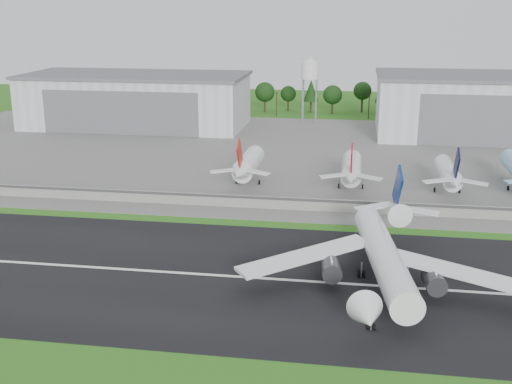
% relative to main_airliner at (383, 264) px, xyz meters
% --- Properties ---
extents(ground, '(600.00, 600.00, 0.00)m').
position_rel_main_airliner_xyz_m(ground, '(-22.71, -9.57, -4.89)').
color(ground, '#285C15').
rests_on(ground, ground).
extents(runway, '(320.00, 60.00, 0.10)m').
position_rel_main_airliner_xyz_m(runway, '(-22.71, 0.43, -4.84)').
color(runway, black).
rests_on(runway, ground).
extents(runway_centerline, '(220.00, 1.00, 0.02)m').
position_rel_main_airliner_xyz_m(runway_centerline, '(-22.71, 0.43, -4.78)').
color(runway_centerline, white).
rests_on(runway_centerline, runway).
extents(apron, '(320.00, 150.00, 0.10)m').
position_rel_main_airliner_xyz_m(apron, '(-22.71, 110.43, -4.84)').
color(apron, slate).
rests_on(apron, ground).
extents(blast_fence, '(240.00, 0.61, 3.50)m').
position_rel_main_airliner_xyz_m(blast_fence, '(-22.71, 45.42, -3.09)').
color(blast_fence, gray).
rests_on(blast_fence, ground).
extents(hangar_west, '(97.00, 44.00, 23.20)m').
position_rel_main_airliner_xyz_m(hangar_west, '(-102.71, 155.35, 6.74)').
color(hangar_west, silver).
rests_on(hangar_west, ground).
extents(hangar_east, '(102.00, 47.00, 25.20)m').
position_rel_main_airliner_xyz_m(hangar_east, '(52.29, 155.35, 7.73)').
color(hangar_east, silver).
rests_on(hangar_east, ground).
extents(water_tower, '(8.40, 8.40, 29.40)m').
position_rel_main_airliner_xyz_m(water_tower, '(-27.71, 175.43, 19.66)').
color(water_tower, '#99999E').
rests_on(water_tower, ground).
extents(utility_poles, '(230.00, 3.00, 12.00)m').
position_rel_main_airliner_xyz_m(utility_poles, '(-22.71, 190.43, -4.89)').
color(utility_poles, black).
rests_on(utility_poles, ground).
extents(treeline, '(320.00, 16.00, 22.00)m').
position_rel_main_airliner_xyz_m(treeline, '(-22.71, 205.43, -4.89)').
color(treeline, black).
rests_on(treeline, ground).
extents(main_airliner, '(56.76, 59.22, 18.17)m').
position_rel_main_airliner_xyz_m(main_airliner, '(0.00, 0.00, 0.00)').
color(main_airliner, white).
rests_on(main_airliner, runway).
extents(parked_jet_red_a, '(7.36, 31.29, 16.82)m').
position_rel_main_airliner_xyz_m(parked_jet_red_a, '(-37.93, 67.01, 1.41)').
color(parked_jet_red_a, white).
rests_on(parked_jet_red_a, ground).
extents(parked_jet_red_b, '(7.36, 31.29, 16.66)m').
position_rel_main_airliner_xyz_m(parked_jet_red_b, '(-7.11, 66.99, 1.26)').
color(parked_jet_red_b, silver).
rests_on(parked_jet_red_b, ground).
extents(parked_jet_navy, '(7.36, 31.29, 16.40)m').
position_rel_main_airliner_xyz_m(parked_jet_navy, '(20.48, 66.95, 1.02)').
color(parked_jet_navy, white).
rests_on(parked_jet_navy, ground).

